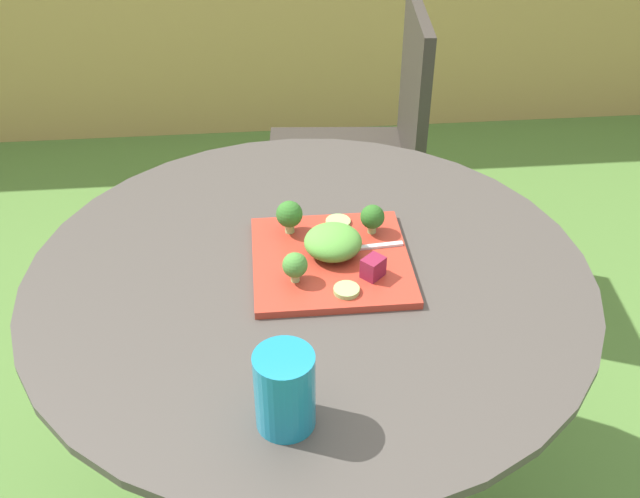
% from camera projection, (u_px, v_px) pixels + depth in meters
% --- Properties ---
extents(patio_table, '(1.00, 1.00, 0.74)m').
position_uv_depth(patio_table, '(310.00, 365.00, 1.45)').
color(patio_table, '#423D38').
rests_on(patio_table, ground_plane).
extents(patio_chair, '(0.48, 0.48, 0.90)m').
position_uv_depth(patio_chair, '(373.00, 138.00, 2.17)').
color(patio_chair, '#332D28').
rests_on(patio_chair, ground_plane).
extents(salad_plate, '(0.28, 0.28, 0.01)m').
position_uv_depth(salad_plate, '(331.00, 261.00, 1.32)').
color(salad_plate, '#AD3323').
rests_on(salad_plate, patio_table).
extents(drinking_glass, '(0.08, 0.08, 0.12)m').
position_uv_depth(drinking_glass, '(285.00, 394.00, 1.00)').
color(drinking_glass, teal).
rests_on(drinking_glass, patio_table).
extents(fork, '(0.15, 0.03, 0.00)m').
position_uv_depth(fork, '(353.00, 249.00, 1.34)').
color(fork, silver).
rests_on(fork, salad_plate).
extents(lettuce_mound, '(0.10, 0.10, 0.05)m').
position_uv_depth(lettuce_mound, '(333.00, 242.00, 1.31)').
color(lettuce_mound, '#519338').
rests_on(lettuce_mound, salad_plate).
extents(broccoli_floret_0, '(0.04, 0.04, 0.06)m').
position_uv_depth(broccoli_floret_0, '(372.00, 217.00, 1.37)').
color(broccoli_floret_0, '#99B770').
rests_on(broccoli_floret_0, salad_plate).
extents(broccoli_floret_1, '(0.04, 0.04, 0.05)m').
position_uv_depth(broccoli_floret_1, '(295.00, 265.00, 1.25)').
color(broccoli_floret_1, '#99B770').
rests_on(broccoli_floret_1, salad_plate).
extents(broccoli_floret_2, '(0.05, 0.05, 0.06)m').
position_uv_depth(broccoli_floret_2, '(289.00, 215.00, 1.36)').
color(broccoli_floret_2, '#99B770').
rests_on(broccoli_floret_2, salad_plate).
extents(cucumber_slice_0, '(0.05, 0.05, 0.01)m').
position_uv_depth(cucumber_slice_0, '(338.00, 222.00, 1.41)').
color(cucumber_slice_0, '#8EB766').
rests_on(cucumber_slice_0, salad_plate).
extents(cucumber_slice_1, '(0.04, 0.04, 0.01)m').
position_uv_depth(cucumber_slice_1, '(346.00, 290.00, 1.24)').
color(cucumber_slice_1, '#8EB766').
rests_on(cucumber_slice_1, salad_plate).
extents(beet_chunk_0, '(0.05, 0.05, 0.04)m').
position_uv_depth(beet_chunk_0, '(373.00, 267.00, 1.27)').
color(beet_chunk_0, maroon).
rests_on(beet_chunk_0, salad_plate).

